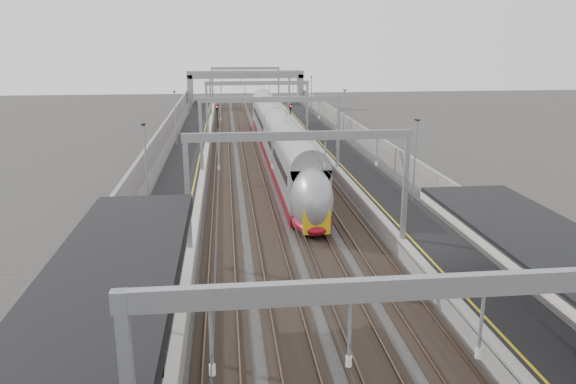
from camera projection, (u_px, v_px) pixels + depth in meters
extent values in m
cube|color=black|center=(186.00, 168.00, 54.31)|extent=(4.00, 120.00, 1.00)
cube|color=black|center=(348.00, 165.00, 56.03)|extent=(4.00, 120.00, 1.00)
cube|color=black|center=(222.00, 172.00, 54.80)|extent=(2.40, 140.00, 0.08)
cube|color=brown|center=(215.00, 171.00, 54.70)|extent=(0.07, 140.00, 0.14)
cube|color=brown|center=(230.00, 171.00, 54.86)|extent=(0.07, 140.00, 0.14)
cube|color=black|center=(253.00, 171.00, 55.13)|extent=(2.40, 140.00, 0.08)
cube|color=brown|center=(246.00, 171.00, 55.03)|extent=(0.07, 140.00, 0.14)
cube|color=brown|center=(260.00, 170.00, 55.18)|extent=(0.07, 140.00, 0.14)
cube|color=black|center=(283.00, 171.00, 55.45)|extent=(2.40, 140.00, 0.08)
cube|color=brown|center=(276.00, 170.00, 55.35)|extent=(0.07, 140.00, 0.14)
cube|color=brown|center=(291.00, 170.00, 55.50)|extent=(0.07, 140.00, 0.14)
cube|color=black|center=(313.00, 170.00, 55.77)|extent=(2.40, 140.00, 0.08)
cube|color=brown|center=(306.00, 169.00, 55.67)|extent=(0.07, 140.00, 0.14)
cube|color=brown|center=(321.00, 169.00, 55.82)|extent=(0.07, 140.00, 0.14)
cube|color=gray|center=(419.00, 287.00, 12.13)|extent=(13.00, 0.25, 0.50)
cube|color=gray|center=(187.00, 192.00, 31.44)|extent=(0.28, 0.28, 6.60)
cube|color=gray|center=(405.00, 186.00, 32.79)|extent=(0.28, 0.28, 6.60)
cube|color=gray|center=(299.00, 136.00, 31.31)|extent=(13.00, 0.25, 0.50)
cube|color=gray|center=(201.00, 134.00, 50.62)|extent=(0.28, 0.28, 6.60)
cube|color=gray|center=(338.00, 132.00, 51.97)|extent=(0.28, 0.28, 6.60)
cube|color=gray|center=(270.00, 99.00, 50.50)|extent=(13.00, 0.25, 0.50)
cube|color=gray|center=(207.00, 108.00, 69.80)|extent=(0.28, 0.28, 6.60)
cube|color=gray|center=(307.00, 107.00, 71.15)|extent=(0.28, 0.28, 6.60)
cube|color=gray|center=(257.00, 83.00, 69.68)|extent=(13.00, 0.25, 0.50)
cube|color=gray|center=(210.00, 94.00, 88.98)|extent=(0.28, 0.28, 6.60)
cube|color=gray|center=(289.00, 93.00, 90.34)|extent=(0.28, 0.28, 6.60)
cube|color=gray|center=(250.00, 74.00, 88.86)|extent=(13.00, 0.25, 0.50)
cube|color=gray|center=(212.00, 85.00, 106.25)|extent=(0.28, 0.28, 6.60)
cube|color=gray|center=(279.00, 84.00, 107.60)|extent=(0.28, 0.28, 6.60)
cube|color=gray|center=(245.00, 68.00, 106.12)|extent=(13.00, 0.25, 0.50)
cylinder|color=#262628|center=(221.00, 110.00, 58.17)|extent=(0.03, 140.00, 0.03)
cylinder|color=#262628|center=(250.00, 110.00, 58.49)|extent=(0.03, 140.00, 0.03)
cylinder|color=#262628|center=(278.00, 109.00, 58.81)|extent=(0.03, 140.00, 0.03)
cylinder|color=#262628|center=(307.00, 109.00, 59.14)|extent=(0.03, 140.00, 0.03)
cube|color=black|center=(60.00, 375.00, 12.82)|extent=(4.40, 30.00, 0.24)
cylinder|color=black|center=(96.00, 273.00, 23.74)|extent=(0.20, 0.20, 4.00)
cube|color=black|center=(131.00, 369.00, 14.08)|extent=(1.60, 0.15, 0.55)
cube|color=#F35504|center=(131.00, 370.00, 14.00)|extent=(1.50, 0.02, 0.42)
cylinder|color=black|center=(530.00, 254.00, 25.82)|extent=(0.20, 0.20, 4.00)
cube|color=gray|center=(246.00, 74.00, 106.43)|extent=(22.00, 2.20, 1.40)
cube|color=gray|center=(190.00, 92.00, 106.11)|extent=(1.00, 2.20, 6.20)
cube|color=gray|center=(300.00, 90.00, 108.36)|extent=(1.00, 2.20, 6.20)
cube|color=gray|center=(152.00, 158.00, 53.68)|extent=(0.30, 120.00, 3.20)
cube|color=gray|center=(380.00, 153.00, 56.08)|extent=(0.30, 120.00, 3.20)
cube|color=maroon|center=(290.00, 179.00, 49.53)|extent=(2.81, 23.96, 0.83)
cube|color=#A0A0A5|center=(290.00, 158.00, 49.01)|extent=(2.81, 23.96, 3.13)
cube|color=black|center=(303.00, 211.00, 41.57)|extent=(2.08, 2.50, 0.52)
cube|color=maroon|center=(269.00, 135.00, 72.91)|extent=(2.81, 23.96, 0.83)
cube|color=#A0A0A5|center=(269.00, 120.00, 72.39)|extent=(2.81, 23.96, 3.13)
cube|color=black|center=(275.00, 149.00, 64.95)|extent=(2.08, 2.50, 0.52)
ellipsoid|color=#A0A0A5|center=(312.00, 199.00, 37.40)|extent=(2.81, 5.42, 4.38)
cube|color=yellow|center=(317.00, 223.00, 35.50)|extent=(1.77, 0.12, 1.56)
cube|color=black|center=(316.00, 197.00, 35.54)|extent=(1.67, 0.60, 0.98)
cylinder|color=black|center=(217.00, 119.00, 81.27)|extent=(0.12, 0.12, 3.00)
cube|color=black|center=(217.00, 108.00, 80.85)|extent=(0.32, 0.22, 0.75)
sphere|color=red|center=(217.00, 107.00, 80.69)|extent=(0.16, 0.16, 0.16)
cylinder|color=black|center=(277.00, 120.00, 79.92)|extent=(0.12, 0.12, 3.00)
cube|color=black|center=(277.00, 109.00, 79.50)|extent=(0.32, 0.22, 0.75)
sphere|color=red|center=(277.00, 108.00, 79.33)|extent=(0.16, 0.16, 0.16)
cylinder|color=black|center=(290.00, 118.00, 81.99)|extent=(0.12, 0.12, 3.00)
cube|color=black|center=(290.00, 107.00, 81.57)|extent=(0.32, 0.22, 0.75)
sphere|color=red|center=(290.00, 106.00, 81.40)|extent=(0.16, 0.16, 0.16)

